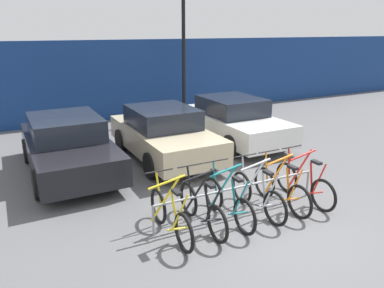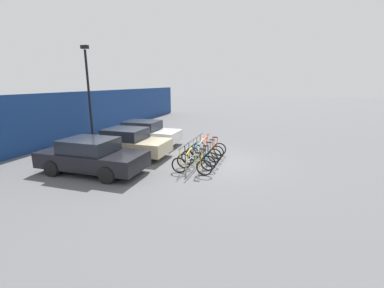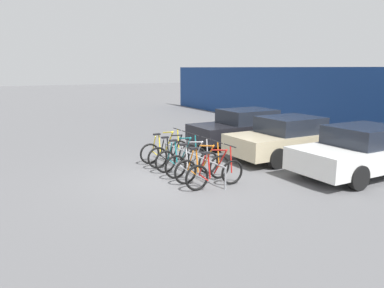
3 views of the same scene
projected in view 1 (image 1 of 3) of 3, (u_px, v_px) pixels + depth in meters
ground_plane at (273, 225)px, 6.78m from camera, size 120.00×120.00×0.00m
hoarding_wall at (116, 80)px, 14.38m from camera, size 36.00×0.16×3.02m
bike_rack at (239, 190)px, 7.08m from camera, size 3.54×0.04×0.57m
bicycle_yellow at (170, 216)px, 6.32m from camera, size 0.68×1.71×1.05m
bicycle_black at (202, 208)px, 6.59m from camera, size 0.68×1.71×1.05m
bicycle_teal at (228, 202)px, 6.83m from camera, size 0.68×1.71×1.05m
bicycle_silver at (257, 195)px, 7.13m from camera, size 0.68×1.71×1.05m
bicycle_orange at (281, 189)px, 7.38m from camera, size 0.68×1.71×1.05m
bicycle_red at (304, 184)px, 7.65m from camera, size 0.68×1.71×1.05m
car_black at (68, 145)px, 9.12m from camera, size 1.91×4.32×1.40m
car_beige at (164, 134)px, 10.12m from camera, size 1.91×4.07×1.40m
car_white at (233, 120)px, 11.59m from camera, size 1.91×4.17×1.40m
lamp_post at (183, 34)px, 14.10m from camera, size 0.24×0.44×5.72m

